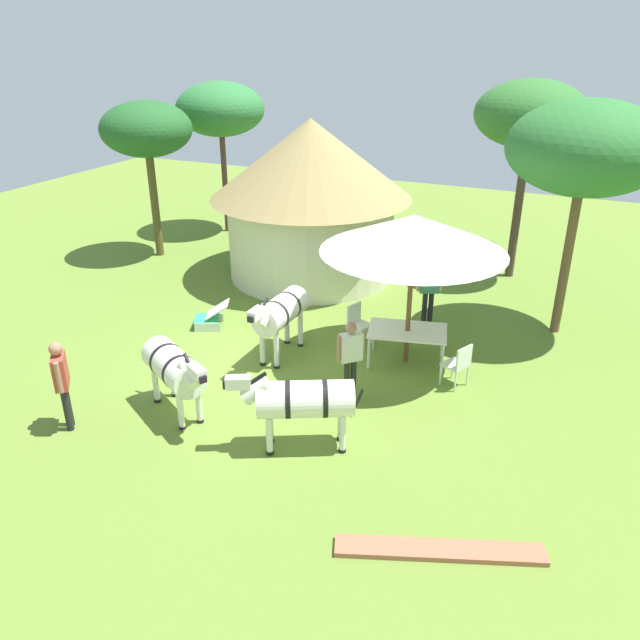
% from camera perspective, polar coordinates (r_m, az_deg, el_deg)
% --- Properties ---
extents(ground_plane, '(36.00, 36.00, 0.00)m').
position_cam_1_polar(ground_plane, '(13.06, -4.28, -4.05)').
color(ground_plane, olive).
extents(thatched_hut, '(5.48, 5.48, 4.30)m').
position_cam_1_polar(thatched_hut, '(17.18, -0.83, 11.56)').
color(thatched_hut, beige).
rests_on(thatched_hut, ground_plane).
extents(shade_umbrella, '(3.65, 3.65, 3.17)m').
position_cam_1_polar(shade_umbrella, '(12.16, 8.62, 7.86)').
color(shade_umbrella, brown).
rests_on(shade_umbrella, ground_plane).
extents(patio_dining_table, '(1.78, 1.33, 0.74)m').
position_cam_1_polar(patio_dining_table, '(12.94, 8.02, -1.20)').
color(patio_dining_table, white).
rests_on(patio_dining_table, ground_plane).
extents(patio_chair_near_hut, '(0.54, 0.55, 0.90)m').
position_cam_1_polar(patio_chair_near_hut, '(13.72, 3.45, -0.09)').
color(patio_chair_near_hut, silver).
rests_on(patio_chair_near_hut, ground_plane).
extents(patio_chair_west_end, '(0.57, 0.58, 0.90)m').
position_cam_1_polar(patio_chair_west_end, '(12.28, 12.63, -3.87)').
color(patio_chair_west_end, silver).
rests_on(patio_chair_west_end, ground_plane).
extents(guest_beside_umbrella, '(0.43, 0.43, 1.54)m').
position_cam_1_polar(guest_beside_umbrella, '(11.51, 2.83, -3.00)').
color(guest_beside_umbrella, black).
rests_on(guest_beside_umbrella, ground_plane).
extents(guest_behind_table, '(0.55, 0.37, 1.65)m').
position_cam_1_polar(guest_behind_table, '(14.60, 10.00, 3.15)').
color(guest_behind_table, black).
rests_on(guest_behind_table, ground_plane).
extents(standing_watcher, '(0.45, 0.48, 1.67)m').
position_cam_1_polar(standing_watcher, '(11.42, -22.65, -4.91)').
color(standing_watcher, black).
rests_on(standing_watcher, ground_plane).
extents(striped_lounge_chair, '(0.95, 0.82, 0.63)m').
position_cam_1_polar(striped_lounge_chair, '(14.76, -9.97, 0.29)').
color(striped_lounge_chair, '#26A576').
rests_on(striped_lounge_chair, ground_plane).
extents(zebra_nearest_camera, '(1.89, 1.30, 1.46)m').
position_cam_1_polar(zebra_nearest_camera, '(11.27, -13.17, -4.36)').
color(zebra_nearest_camera, silver).
rests_on(zebra_nearest_camera, ground_plane).
extents(zebra_by_umbrella, '(2.05, 1.28, 1.45)m').
position_cam_1_polar(zebra_by_umbrella, '(10.11, -1.68, -7.34)').
color(zebra_by_umbrella, silver).
rests_on(zebra_by_umbrella, ground_plane).
extents(zebra_toward_hut, '(0.62, 2.14, 1.56)m').
position_cam_1_polar(zebra_toward_hut, '(12.92, -3.71, 0.67)').
color(zebra_toward_hut, silver).
rests_on(zebra_toward_hut, ground_plane).
extents(acacia_tree_right_background, '(3.25, 3.25, 5.14)m').
position_cam_1_polar(acacia_tree_right_background, '(14.26, 23.24, 14.25)').
color(acacia_tree_right_background, brown).
rests_on(acacia_tree_right_background, ground_plane).
extents(acacia_tree_left_background, '(2.87, 2.87, 4.91)m').
position_cam_1_polar(acacia_tree_left_background, '(21.42, -9.14, 18.52)').
color(acacia_tree_left_background, brown).
rests_on(acacia_tree_left_background, ground_plane).
extents(acacia_tree_behind_hut, '(2.87, 2.87, 5.27)m').
position_cam_1_polar(acacia_tree_behind_hut, '(17.58, 18.76, 17.36)').
color(acacia_tree_behind_hut, '#48362B').
rests_on(acacia_tree_behind_hut, ground_plane).
extents(acacia_tree_far_lawn, '(2.63, 2.63, 4.58)m').
position_cam_1_polar(acacia_tree_far_lawn, '(19.29, -15.65, 16.43)').
color(acacia_tree_far_lawn, brown).
rests_on(acacia_tree_far_lawn, ground_plane).
extents(brick_patio_kerb, '(2.75, 1.33, 0.08)m').
position_cam_1_polar(brick_patio_kerb, '(8.97, 10.92, -20.02)').
color(brick_patio_kerb, '#A66045').
rests_on(brick_patio_kerb, ground_plane).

